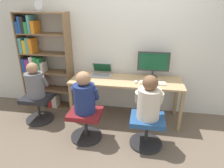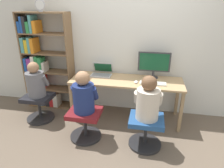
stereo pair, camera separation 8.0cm
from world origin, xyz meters
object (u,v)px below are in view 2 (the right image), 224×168
object	(u,v)px
laptop	(102,73)
bookshelf	(42,67)
desk_clock	(40,5)
desktop_monitor	(154,64)
office_chair_right	(85,122)
person_near_shelf	(36,82)
person_at_monitor	(148,101)
person_at_laptop	(84,95)
office_chair_side	(39,105)
keyboard	(153,83)
office_chair_left	(146,129)

from	to	relation	value
laptop	bookshelf	bearing A→B (deg)	179.70
desk_clock	desktop_monitor	bearing A→B (deg)	2.81
office_chair_right	desk_clock	bearing A→B (deg)	140.24
office_chair_right	desk_clock	distance (m)	2.06
office_chair_right	person_near_shelf	world-z (taller)	person_near_shelf
person_at_monitor	person_at_laptop	bearing A→B (deg)	179.24
office_chair_right	person_near_shelf	size ratio (longest dim) A/B	0.80
desktop_monitor	laptop	xyz separation A→B (m)	(-0.91, -0.03, -0.21)
desk_clock	office_chair_side	xyz separation A→B (m)	(-0.01, -0.45, -1.64)
person_near_shelf	desk_clock	bearing A→B (deg)	88.94
desk_clock	person_at_laptop	bearing A→B (deg)	-39.61
office_chair_right	person_at_laptop	distance (m)	0.46
desktop_monitor	keyboard	xyz separation A→B (m)	(0.00, -0.29, -0.24)
person_at_monitor	bookshelf	xyz separation A→B (m)	(-2.04, 0.87, 0.09)
desktop_monitor	person_at_laptop	size ratio (longest dim) A/B	0.87
keyboard	bookshelf	size ratio (longest dim) A/B	0.23
person_at_laptop	bookshelf	distance (m)	1.42
bookshelf	person_at_monitor	bearing A→B (deg)	-23.24
bookshelf	laptop	bearing A→B (deg)	-0.30
bookshelf	desk_clock	world-z (taller)	desk_clock
person_at_monitor	office_chair_side	world-z (taller)	person_at_monitor
office_chair_left	desktop_monitor	bearing A→B (deg)	86.28
bookshelf	office_chair_side	world-z (taller)	bookshelf
person_at_laptop	office_chair_side	size ratio (longest dim) A/B	1.30
office_chair_left	office_chair_right	xyz separation A→B (m)	(-0.91, 0.01, 0.00)
desktop_monitor	person_at_laptop	xyz separation A→B (m)	(-0.97, -0.89, -0.26)
person_at_laptop	office_chair_side	bearing A→B (deg)	160.37
desktop_monitor	person_at_laptop	distance (m)	1.34
office_chair_right	desk_clock	world-z (taller)	desk_clock
person_at_laptop	desk_clock	bearing A→B (deg)	140.39
desktop_monitor	desk_clock	size ratio (longest dim) A/B	2.72
person_at_laptop	office_chair_side	world-z (taller)	person_at_laptop
desktop_monitor	person_at_monitor	xyz separation A→B (m)	(-0.06, -0.90, -0.26)
laptop	keyboard	world-z (taller)	laptop
laptop	person_at_monitor	bearing A→B (deg)	-45.47
desktop_monitor	person_at_monitor	distance (m)	0.94
laptop	person_at_laptop	bearing A→B (deg)	-93.93
desktop_monitor	keyboard	world-z (taller)	desktop_monitor
person_at_monitor	office_chair_right	bearing A→B (deg)	179.49
desktop_monitor	bookshelf	xyz separation A→B (m)	(-2.09, -0.02, -0.17)
laptop	office_chair_left	world-z (taller)	laptop
person_near_shelf	office_chair_right	bearing A→B (deg)	-20.06
laptop	office_chair_right	xyz separation A→B (m)	(-0.06, -0.86, -0.51)
bookshelf	desk_clock	distance (m)	1.11
office_chair_right	office_chair_left	bearing A→B (deg)	-0.76
laptop	bookshelf	size ratio (longest dim) A/B	0.20
office_chair_right	person_near_shelf	xyz separation A→B (m)	(-0.96, 0.35, 0.45)
desktop_monitor	keyboard	distance (m)	0.38
desktop_monitor	person_near_shelf	distance (m)	2.03
office_chair_left	office_chair_right	distance (m)	0.91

